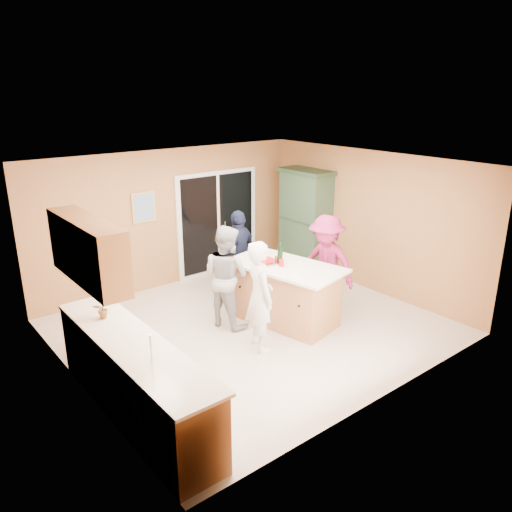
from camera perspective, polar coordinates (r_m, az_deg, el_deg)
floor at (r=8.10m, az=-0.39°, el=-8.12°), size 5.50×5.50×0.00m
ceiling at (r=7.30m, az=-0.44°, el=10.40°), size 5.50×5.00×0.10m
wall_back at (r=9.61m, az=-9.71°, el=4.27°), size 5.50×0.10×2.60m
wall_front at (r=5.97m, az=14.69°, el=-5.20°), size 5.50×0.10×2.60m
wall_left at (r=6.38m, az=-20.25°, el=-4.18°), size 0.10×5.00×2.60m
wall_right at (r=9.48m, az=12.79°, el=3.87°), size 0.10×5.00×2.60m
left_cabinet_run at (r=5.97m, az=-13.08°, el=-14.16°), size 0.65×3.05×1.24m
upper_cabinets at (r=6.06m, az=-18.68°, el=0.60°), size 0.35×1.60×0.75m
sliding_door at (r=10.17m, az=-4.37°, el=3.83°), size 1.90×0.07×2.10m
framed_picture at (r=9.27m, az=-12.71°, el=5.46°), size 0.46×0.04×0.56m
kitchen_island at (r=8.13m, az=3.28°, el=-4.47°), size 1.36×2.02×0.98m
green_hutch at (r=10.27m, az=5.65°, el=3.83°), size 0.61×1.15×2.12m
woman_white at (r=7.15m, az=0.41°, el=-4.61°), size 0.54×0.68×1.65m
woman_grey at (r=7.90m, az=-3.43°, el=-2.32°), size 0.81×0.94×1.65m
woman_navy at (r=8.99m, az=-1.90°, el=0.24°), size 1.02×0.71×1.61m
woman_magenta at (r=8.47m, az=7.98°, el=-0.89°), size 0.82×1.18×1.68m
serving_bowl at (r=7.98m, az=0.92°, el=-0.61°), size 0.35×0.35×0.08m
tulip_vase at (r=6.43m, az=-17.23°, el=-5.28°), size 0.22×0.17×0.39m
tumbler_near at (r=8.02m, az=2.40°, el=-0.41°), size 0.09×0.09×0.11m
tumbler_far at (r=7.87m, az=2.92°, el=-0.78°), size 0.10×0.10×0.11m
wine_bottle at (r=7.93m, az=2.76°, el=0.06°), size 0.09×0.09×0.37m
white_plate at (r=7.43m, az=4.34°, el=-2.41°), size 0.24×0.24×0.01m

